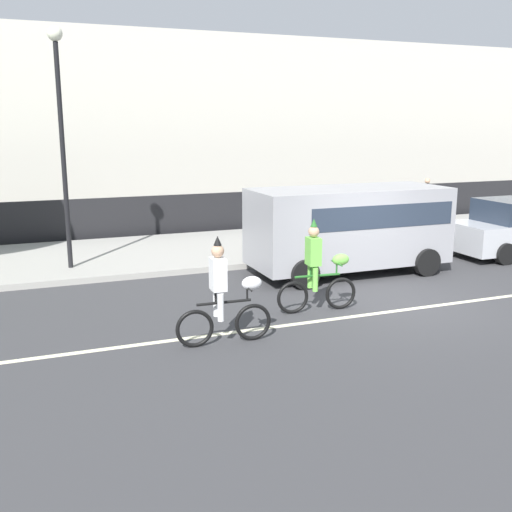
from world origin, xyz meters
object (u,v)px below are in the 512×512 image
Objects in this scene: parade_cyclist_zebra at (225,297)px; parked_van_grey at (351,223)px; pedestrian_onlooker at (426,198)px; parade_cyclist_lime at (318,271)px; street_lamp_post at (60,114)px.

parked_van_grey is at bearing 38.62° from parade_cyclist_zebra.
parked_van_grey is 8.34m from pedestrian_onlooker.
parade_cyclist_zebra is 0.38× the size of parked_van_grey.
parade_cyclist_zebra is 5.91m from parked_van_grey.
parade_cyclist_lime is 0.33× the size of street_lamp_post.
street_lamp_post reaches higher than pedestrian_onlooker.
parade_cyclist_lime is (2.34, 1.06, 0.00)m from parade_cyclist_zebra.
street_lamp_post is 3.62× the size of pedestrian_onlooker.
parade_cyclist_zebra and parade_cyclist_lime have the same top height.
parade_cyclist_zebra is at bearing -141.38° from parked_van_grey.
parade_cyclist_zebra is 2.57m from parade_cyclist_lime.
parade_cyclist_zebra is 1.00× the size of parade_cyclist_lime.
pedestrian_onlooker is at bearing 40.24° from parked_van_grey.
parade_cyclist_zebra is at bearing -155.54° from parade_cyclist_lime.
parade_cyclist_lime is 11.76m from pedestrian_onlooker.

